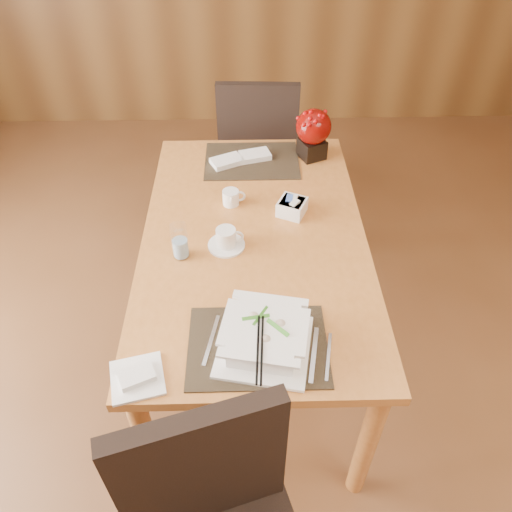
{
  "coord_description": "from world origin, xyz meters",
  "views": [
    {
      "loc": [
        -0.03,
        -0.92,
        2.06
      ],
      "look_at": [
        0.0,
        0.35,
        0.87
      ],
      "focal_mm": 35.0,
      "sensor_mm": 36.0,
      "label": 1
    }
  ],
  "objects_px": {
    "berry_decor": "(313,131)",
    "far_chair": "(258,145)",
    "bread_plate": "(137,378)",
    "water_glass": "(180,241)",
    "soup_setting": "(264,338)",
    "creamer_jug": "(231,198)",
    "coffee_cup": "(226,239)",
    "dining_table": "(254,253)",
    "sugar_caddy": "(292,207)"
  },
  "relations": [
    {
      "from": "berry_decor",
      "to": "far_chair",
      "type": "height_order",
      "value": "berry_decor"
    },
    {
      "from": "bread_plate",
      "to": "far_chair",
      "type": "distance_m",
      "value": 1.76
    },
    {
      "from": "water_glass",
      "to": "bread_plate",
      "type": "xyz_separation_m",
      "value": [
        -0.09,
        -0.55,
        -0.07
      ]
    },
    {
      "from": "berry_decor",
      "to": "water_glass",
      "type": "bearing_deg",
      "value": -129.42
    },
    {
      "from": "soup_setting",
      "to": "creamer_jug",
      "type": "distance_m",
      "value": 0.78
    },
    {
      "from": "soup_setting",
      "to": "bread_plate",
      "type": "relative_size",
      "value": 2.14
    },
    {
      "from": "soup_setting",
      "to": "berry_decor",
      "type": "height_order",
      "value": "berry_decor"
    },
    {
      "from": "coffee_cup",
      "to": "water_glass",
      "type": "xyz_separation_m",
      "value": [
        -0.17,
        -0.05,
        0.04
      ]
    },
    {
      "from": "coffee_cup",
      "to": "creamer_jug",
      "type": "height_order",
      "value": "coffee_cup"
    },
    {
      "from": "coffee_cup",
      "to": "creamer_jug",
      "type": "distance_m",
      "value": 0.27
    },
    {
      "from": "dining_table",
      "to": "berry_decor",
      "type": "relative_size",
      "value": 6.1
    },
    {
      "from": "water_glass",
      "to": "bread_plate",
      "type": "bearing_deg",
      "value": -99.09
    },
    {
      "from": "sugar_caddy",
      "to": "bread_plate",
      "type": "height_order",
      "value": "sugar_caddy"
    },
    {
      "from": "creamer_jug",
      "to": "bread_plate",
      "type": "height_order",
      "value": "creamer_jug"
    },
    {
      "from": "creamer_jug",
      "to": "berry_decor",
      "type": "bearing_deg",
      "value": 37.42
    },
    {
      "from": "dining_table",
      "to": "berry_decor",
      "type": "bearing_deg",
      "value": 63.5
    },
    {
      "from": "creamer_jug",
      "to": "berry_decor",
      "type": "height_order",
      "value": "berry_decor"
    },
    {
      "from": "coffee_cup",
      "to": "creamer_jug",
      "type": "relative_size",
      "value": 1.6
    },
    {
      "from": "dining_table",
      "to": "coffee_cup",
      "type": "relative_size",
      "value": 10.26
    },
    {
      "from": "coffee_cup",
      "to": "far_chair",
      "type": "bearing_deg",
      "value": 81.97
    },
    {
      "from": "dining_table",
      "to": "sugar_caddy",
      "type": "bearing_deg",
      "value": 41.07
    },
    {
      "from": "creamer_jug",
      "to": "far_chair",
      "type": "distance_m",
      "value": 0.86
    },
    {
      "from": "water_glass",
      "to": "creamer_jug",
      "type": "height_order",
      "value": "water_glass"
    },
    {
      "from": "soup_setting",
      "to": "creamer_jug",
      "type": "height_order",
      "value": "soup_setting"
    },
    {
      "from": "far_chair",
      "to": "creamer_jug",
      "type": "bearing_deg",
      "value": 83.04
    },
    {
      "from": "dining_table",
      "to": "creamer_jug",
      "type": "relative_size",
      "value": 16.36
    },
    {
      "from": "creamer_jug",
      "to": "dining_table",
      "type": "bearing_deg",
      "value": -71.99
    },
    {
      "from": "soup_setting",
      "to": "berry_decor",
      "type": "distance_m",
      "value": 1.18
    },
    {
      "from": "dining_table",
      "to": "creamer_jug",
      "type": "distance_m",
      "value": 0.27
    },
    {
      "from": "dining_table",
      "to": "coffee_cup",
      "type": "height_order",
      "value": "coffee_cup"
    },
    {
      "from": "coffee_cup",
      "to": "soup_setting",
      "type": "bearing_deg",
      "value": -75.24
    },
    {
      "from": "bread_plate",
      "to": "berry_decor",
      "type": "bearing_deg",
      "value": 62.05
    },
    {
      "from": "soup_setting",
      "to": "sugar_caddy",
      "type": "xyz_separation_m",
      "value": [
        0.14,
        0.7,
        -0.03
      ]
    },
    {
      "from": "dining_table",
      "to": "soup_setting",
      "type": "distance_m",
      "value": 0.58
    },
    {
      "from": "coffee_cup",
      "to": "berry_decor",
      "type": "bearing_deg",
      "value": 58.1
    },
    {
      "from": "soup_setting",
      "to": "bread_plate",
      "type": "height_order",
      "value": "soup_setting"
    },
    {
      "from": "sugar_caddy",
      "to": "far_chair",
      "type": "height_order",
      "value": "far_chair"
    },
    {
      "from": "far_chair",
      "to": "coffee_cup",
      "type": "bearing_deg",
      "value": 84.69
    },
    {
      "from": "sugar_caddy",
      "to": "creamer_jug",
      "type": "bearing_deg",
      "value": 164.49
    },
    {
      "from": "coffee_cup",
      "to": "far_chair",
      "type": "distance_m",
      "value": 1.13
    },
    {
      "from": "sugar_caddy",
      "to": "soup_setting",
      "type": "bearing_deg",
      "value": -101.41
    },
    {
      "from": "water_glass",
      "to": "bread_plate",
      "type": "relative_size",
      "value": 0.94
    },
    {
      "from": "bread_plate",
      "to": "sugar_caddy",
      "type": "bearing_deg",
      "value": 56.49
    },
    {
      "from": "creamer_jug",
      "to": "coffee_cup",
      "type": "bearing_deg",
      "value": -99.35
    },
    {
      "from": "creamer_jug",
      "to": "sugar_caddy",
      "type": "bearing_deg",
      "value": -21.84
    },
    {
      "from": "water_glass",
      "to": "far_chair",
      "type": "xyz_separation_m",
      "value": [
        0.33,
        1.15,
        -0.27
      ]
    },
    {
      "from": "soup_setting",
      "to": "water_glass",
      "type": "bearing_deg",
      "value": 135.47
    },
    {
      "from": "water_glass",
      "to": "far_chair",
      "type": "distance_m",
      "value": 1.22
    },
    {
      "from": "soup_setting",
      "to": "far_chair",
      "type": "bearing_deg",
      "value": 100.44
    },
    {
      "from": "dining_table",
      "to": "berry_decor",
      "type": "xyz_separation_m",
      "value": [
        0.29,
        0.58,
        0.24
      ]
    }
  ]
}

